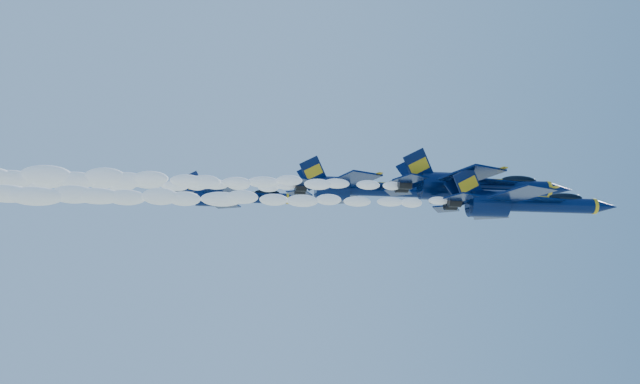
{
  "coord_description": "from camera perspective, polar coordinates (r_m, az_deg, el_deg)",
  "views": [
    {
      "loc": [
        -14.65,
        -75.32,
        133.05
      ],
      "look_at": [
        -5.04,
        0.7,
        152.81
      ],
      "focal_mm": 40.0,
      "sensor_mm": 36.0,
      "label": 1
    }
  ],
  "objects": [
    {
      "name": "smoke_trail_jet_third",
      "position": [
        83.07,
        -16.82,
        0.64
      ],
      "size": [
        42.87,
        2.05,
        1.85
      ],
      "primitive_type": "ellipsoid",
      "color": "white"
    },
    {
      "name": "smoke_trail_jet_lead",
      "position": [
        67.47,
        -7.5,
        -0.54
      ],
      "size": [
        42.87,
        1.98,
        1.78
      ],
      "primitive_type": "ellipsoid",
      "color": "white"
    },
    {
      "name": "jet_third",
      "position": [
        83.33,
        3.46,
        0.28
      ],
      "size": [
        18.41,
        15.1,
        6.84
      ],
      "color": "#04113A"
    },
    {
      "name": "smoke_trail_jet_second",
      "position": [
        73.03,
        -10.33,
        0.91
      ],
      "size": [
        42.87,
        2.15,
        1.94
      ],
      "primitive_type": "ellipsoid",
      "color": "white"
    },
    {
      "name": "smoke_trail_jet_fourth",
      "position": [
        95.85,
        -24.01,
        -0.05
      ],
      "size": [
        42.87,
        1.78,
        1.61
      ],
      "primitive_type": "ellipsoid",
      "color": "white"
    },
    {
      "name": "jet_second",
      "position": [
        77.3,
        12.22,
        0.47
      ],
      "size": [
        19.31,
        15.84,
        7.18
      ],
      "color": "#04113A"
    },
    {
      "name": "jet_lead",
      "position": [
        73.31,
        15.83,
        -0.89
      ],
      "size": [
        17.77,
        14.58,
        6.6
      ],
      "color": "#04113A"
    },
    {
      "name": "jet_fourth",
      "position": [
        91.74,
        -6.85,
        -0.37
      ],
      "size": [
        16.01,
        13.13,
        5.95
      ],
      "color": "#04113A"
    }
  ]
}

